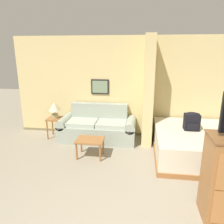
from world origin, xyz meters
TOP-DOWN VIEW (x-y plane):
  - wall_back at (-0.00, 3.73)m, footprint 6.41×0.16m
  - wall_partition_pillar at (0.35, 3.28)m, footprint 0.24×0.77m
  - couch at (-0.90, 3.25)m, footprint 1.96×0.84m
  - coffee_table at (-0.86, 2.27)m, footprint 0.59×0.45m
  - side_table at (-2.02, 3.22)m, footprint 0.40×0.40m
  - table_lamp at (-2.02, 3.22)m, footprint 0.31×0.31m
  - bed at (1.46, 2.63)m, footprint 1.88×2.00m
  - backpack at (1.30, 2.73)m, footprint 0.32×0.26m

SIDE VIEW (x-z plane):
  - bed at x=1.46m, z-range 0.01..0.57m
  - couch at x=-0.90m, z-range -0.13..0.77m
  - coffee_table at x=-0.86m, z-range 0.14..0.55m
  - side_table at x=-2.02m, z-range 0.17..0.70m
  - backpack at x=1.30m, z-range 0.57..0.96m
  - table_lamp at x=-2.02m, z-range 0.60..1.02m
  - wall_back at x=0.00m, z-range -0.01..2.59m
  - wall_partition_pillar at x=0.35m, z-range 0.00..2.60m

